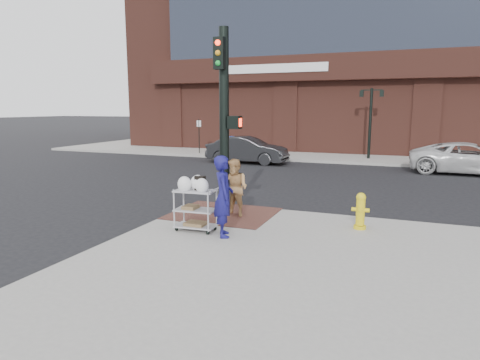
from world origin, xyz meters
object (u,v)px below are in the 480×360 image
at_px(sedan_dark, 247,150).
at_px(minivan_white, 470,158).
at_px(lamp_post, 371,116).
at_px(pedestrian_tan, 235,188).
at_px(fire_hydrant, 360,210).
at_px(woman_blue, 224,196).
at_px(utility_cart, 195,206).
at_px(traffic_signal_pole, 225,117).

bearing_deg(sedan_dark, minivan_white, -88.51).
height_order(lamp_post, minivan_white, lamp_post).
bearing_deg(sedan_dark, pedestrian_tan, -160.30).
distance_m(pedestrian_tan, sedan_dark, 12.35).
height_order(sedan_dark, fire_hydrant, sedan_dark).
relative_size(woman_blue, minivan_white, 0.36).
bearing_deg(lamp_post, utility_cart, -98.58).
bearing_deg(minivan_white, pedestrian_tan, 151.81).
distance_m(lamp_post, fire_hydrant, 15.42).
xyz_separation_m(lamp_post, minivan_white, (4.83, -3.38, -1.89)).
relative_size(woman_blue, fire_hydrant, 2.08).
bearing_deg(fire_hydrant, lamp_post, 94.26).
bearing_deg(sedan_dark, lamp_post, -59.65).
xyz_separation_m(traffic_signal_pole, woman_blue, (0.74, -1.78, -1.74)).
bearing_deg(sedan_dark, woman_blue, -160.99).
distance_m(traffic_signal_pole, pedestrian_tan, 1.92).
xyz_separation_m(sedan_dark, fire_hydrant, (7.35, -11.69, -0.13)).
xyz_separation_m(lamp_post, utility_cart, (-2.54, -16.85, -1.86)).
height_order(pedestrian_tan, minivan_white, pedestrian_tan).
relative_size(sedan_dark, minivan_white, 0.85).
relative_size(pedestrian_tan, utility_cart, 1.17).
relative_size(minivan_white, utility_cart, 3.93).
distance_m(lamp_post, utility_cart, 17.15).
bearing_deg(woman_blue, sedan_dark, -9.83).
relative_size(lamp_post, pedestrian_tan, 2.54).
xyz_separation_m(traffic_signal_pole, pedestrian_tan, (0.30, 0.01, -1.89)).
relative_size(woman_blue, utility_cart, 1.40).
distance_m(lamp_post, minivan_white, 6.19).
bearing_deg(utility_cart, minivan_white, 61.31).
xyz_separation_m(sedan_dark, minivan_white, (11.04, 0.17, -0.01)).
bearing_deg(pedestrian_tan, lamp_post, 96.93).
height_order(pedestrian_tan, sedan_dark, pedestrian_tan).
xyz_separation_m(utility_cart, fire_hydrant, (3.68, 1.61, -0.15)).
xyz_separation_m(minivan_white, utility_cart, (-7.37, -13.47, 0.03)).
height_order(traffic_signal_pole, utility_cart, traffic_signal_pole).
bearing_deg(woman_blue, traffic_signal_pole, -5.70).
bearing_deg(woman_blue, minivan_white, -53.97).
xyz_separation_m(pedestrian_tan, minivan_white, (7.01, 11.84, -0.20)).
bearing_deg(pedestrian_tan, minivan_white, 74.45).
height_order(traffic_signal_pole, sedan_dark, traffic_signal_pole).
xyz_separation_m(pedestrian_tan, sedan_dark, (-4.04, 11.67, -0.19)).
distance_m(woman_blue, minivan_white, 15.13).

